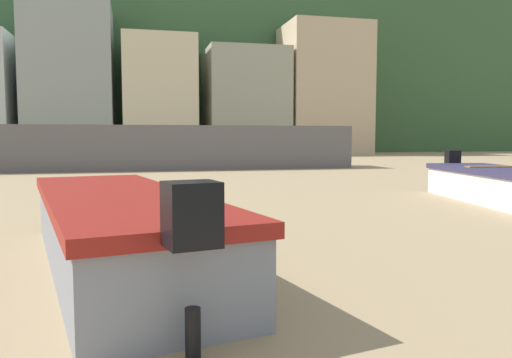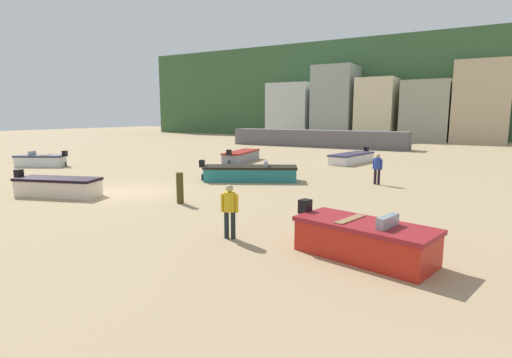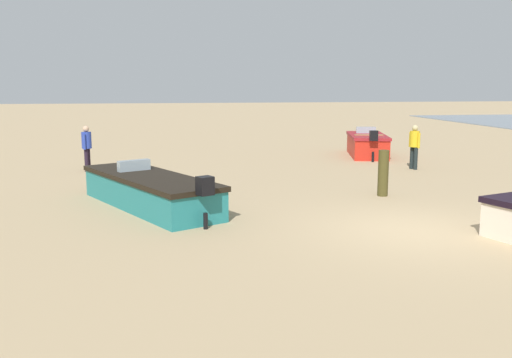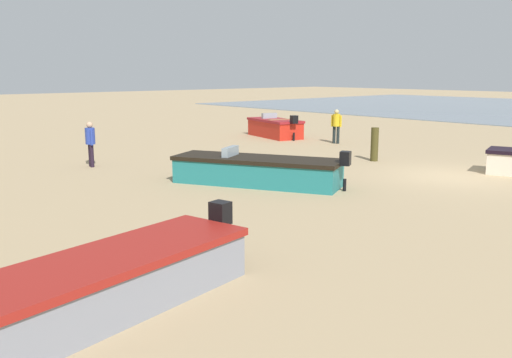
# 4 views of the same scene
# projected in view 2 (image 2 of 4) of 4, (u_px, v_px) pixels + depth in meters

# --- Properties ---
(ground_plane) EXTENTS (160.00, 160.00, 0.00)m
(ground_plane) POSITION_uv_depth(u_px,v_px,m) (130.00, 192.00, 19.20)
(ground_plane) COLOR tan
(headland_hill) EXTENTS (90.00, 32.00, 15.25)m
(headland_hill) POSITION_uv_depth(u_px,v_px,m) (404.00, 93.00, 74.35)
(headland_hill) COLOR #385C35
(headland_hill) RESTS_ON ground
(harbor_pier) EXTENTS (20.33, 2.40, 1.89)m
(harbor_pier) POSITION_uv_depth(u_px,v_px,m) (316.00, 138.00, 45.99)
(harbor_pier) COLOR #615D5F
(harbor_pier) RESTS_ON ground
(townhouse_left) EXTENTS (6.88, 6.64, 8.53)m
(townhouse_left) POSITION_uv_depth(u_px,v_px,m) (293.00, 111.00, 65.66)
(townhouse_left) COLOR #B9C3C0
(townhouse_left) RESTS_ON ground
(townhouse_centre_left) EXTENTS (5.99, 6.17, 10.86)m
(townhouse_centre_left) POSITION_uv_depth(u_px,v_px,m) (336.00, 103.00, 61.72)
(townhouse_centre_left) COLOR #949D95
(townhouse_centre_left) RESTS_ON ground
(townhouse_centre) EXTENTS (5.29, 5.14, 8.76)m
(townhouse_centre) POSITION_uv_depth(u_px,v_px,m) (376.00, 109.00, 58.31)
(townhouse_centre) COLOR beige
(townhouse_centre) RESTS_ON ground
(townhouse_right) EXTENTS (6.12, 6.55, 8.16)m
(townhouse_right) POSITION_uv_depth(u_px,v_px,m) (426.00, 111.00, 55.66)
(townhouse_right) COLOR #9E9F88
(townhouse_right) RESTS_ON ground
(townhouse_far_right) EXTENTS (6.48, 5.64, 10.36)m
(townhouse_far_right) POSITION_uv_depth(u_px,v_px,m) (481.00, 102.00, 51.86)
(townhouse_far_right) COLOR #C8AF8B
(townhouse_far_right) RESTS_ON ground
(boat_teal_0) EXTENTS (5.23, 3.71, 1.15)m
(boat_teal_0) POSITION_uv_depth(u_px,v_px,m) (250.00, 173.00, 22.34)
(boat_teal_0) COLOR #217476
(boat_teal_0) RESTS_ON ground
(boat_red_1) EXTENTS (3.87, 2.25, 1.25)m
(boat_red_1) POSITION_uv_depth(u_px,v_px,m) (364.00, 240.00, 10.29)
(boat_red_1) COLOR red
(boat_red_1) RESTS_ON ground
(boat_white_2) EXTENTS (2.27, 5.20, 1.06)m
(boat_white_2) POSITION_uv_depth(u_px,v_px,m) (352.00, 158.00, 30.66)
(boat_white_2) COLOR white
(boat_white_2) RESTS_ON ground
(boat_grey_3) EXTENTS (2.39, 5.24, 1.13)m
(boat_grey_3) POSITION_uv_depth(u_px,v_px,m) (241.00, 156.00, 31.61)
(boat_grey_3) COLOR gray
(boat_grey_3) RESTS_ON ground
(boat_cream_4) EXTENTS (4.08, 2.41, 1.14)m
(boat_cream_4) POSITION_uv_depth(u_px,v_px,m) (58.00, 187.00, 18.23)
(boat_cream_4) COLOR beige
(boat_cream_4) RESTS_ON ground
(boat_white_5) EXTENTS (3.53, 2.64, 1.12)m
(boat_white_5) POSITION_uv_depth(u_px,v_px,m) (41.00, 160.00, 28.57)
(boat_white_5) COLOR white
(boat_white_5) RESTS_ON ground
(mooring_post_near_water) EXTENTS (0.29, 0.29, 1.28)m
(mooring_post_near_water) POSITION_uv_depth(u_px,v_px,m) (180.00, 188.00, 16.65)
(mooring_post_near_water) COLOR #423C1A
(mooring_post_near_water) RESTS_ON ground
(beach_walker_foreground) EXTENTS (0.54, 0.40, 1.62)m
(beach_walker_foreground) POSITION_uv_depth(u_px,v_px,m) (377.00, 166.00, 21.11)
(beach_walker_foreground) COLOR black
(beach_walker_foreground) RESTS_ON ground
(beach_walker_distant) EXTENTS (0.53, 0.43, 1.62)m
(beach_walker_distant) POSITION_uv_depth(u_px,v_px,m) (230.00, 207.00, 11.85)
(beach_walker_distant) COLOR black
(beach_walker_distant) RESTS_ON ground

